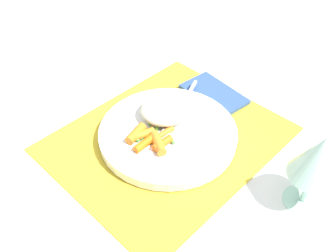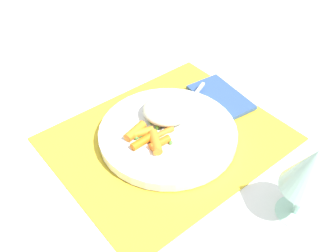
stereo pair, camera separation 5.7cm
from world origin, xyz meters
name	(u,v)px [view 1 (the left image)]	position (x,y,z in m)	size (l,w,h in m)	color
ground_plane	(168,139)	(0.00, 0.00, 0.00)	(2.40, 2.40, 0.00)	white
placemat	(168,138)	(0.00, 0.00, 0.00)	(0.42, 0.35, 0.01)	gold
plate	(168,134)	(0.00, 0.00, 0.02)	(0.26, 0.26, 0.02)	white
rice_mound	(165,109)	(-0.02, -0.03, 0.04)	(0.10, 0.09, 0.04)	beige
carrot_portion	(150,139)	(0.05, 0.00, 0.03)	(0.09, 0.09, 0.02)	orange
pea_scatter	(152,137)	(0.04, 0.00, 0.03)	(0.07, 0.08, 0.01)	#4D9935
fork	(175,117)	(-0.03, -0.01, 0.03)	(0.20, 0.09, 0.01)	silver
wine_glass	(318,159)	(-0.05, 0.26, 0.10)	(0.08, 0.08, 0.15)	#B2E0CC
napkin	(214,94)	(-0.16, -0.02, 0.01)	(0.08, 0.14, 0.01)	#33518C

